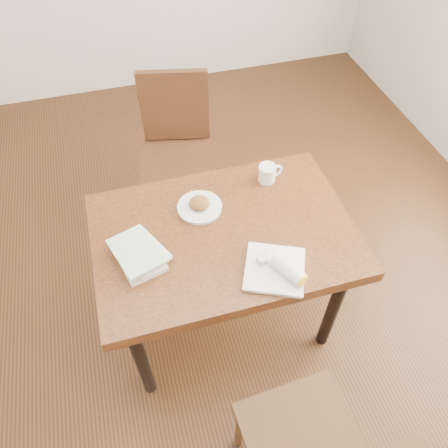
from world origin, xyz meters
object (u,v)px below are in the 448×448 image
object	(u,v)px
chair_far	(177,142)
plate_burrito	(279,269)
book_stack	(138,254)
table	(224,244)
plate_scone	(200,206)
coffee_mug	(268,173)

from	to	relation	value
chair_far	plate_burrito	size ratio (longest dim) A/B	3.04
book_stack	table	bearing A→B (deg)	6.23
chair_far	plate_scone	world-z (taller)	chair_far
table	chair_far	distance (m)	0.91
table	book_stack	world-z (taller)	book_stack
table	chair_far	world-z (taller)	chair_far
table	plate_burrito	world-z (taller)	plate_burrito
chair_far	coffee_mug	distance (m)	0.76
table	plate_scone	size ratio (longest dim) A/B	5.58
plate_scone	plate_burrito	xyz separation A→B (m)	(0.22, -0.43, 0.00)
table	book_stack	bearing A→B (deg)	-173.77
table	plate_scone	bearing A→B (deg)	113.68
table	coffee_mug	world-z (taller)	coffee_mug
plate_burrito	coffee_mug	bearing A→B (deg)	75.11
chair_far	table	bearing A→B (deg)	-87.70
plate_burrito	plate_scone	bearing A→B (deg)	117.43
coffee_mug	book_stack	bearing A→B (deg)	-156.03
plate_scone	chair_far	bearing A→B (deg)	87.40
chair_far	plate_burrito	distance (m)	1.21
coffee_mug	book_stack	size ratio (longest dim) A/B	0.44
coffee_mug	plate_scone	bearing A→B (deg)	-165.02
book_stack	plate_burrito	bearing A→B (deg)	-23.19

